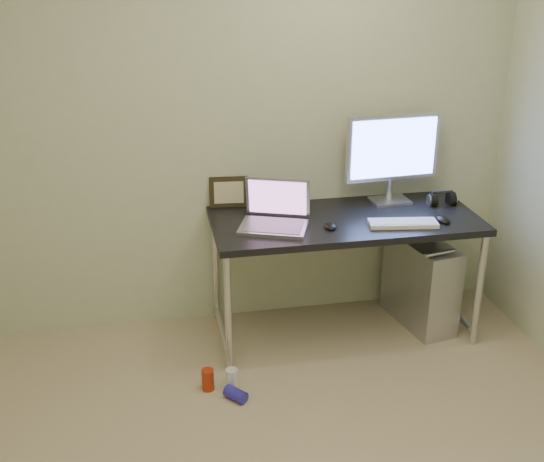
{
  "coord_description": "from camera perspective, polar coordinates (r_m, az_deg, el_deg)",
  "views": [
    {
      "loc": [
        -0.46,
        -2.1,
        2.2
      ],
      "look_at": [
        0.15,
        1.06,
        0.85
      ],
      "focal_mm": 45.0,
      "sensor_mm": 36.0,
      "label": 1
    }
  ],
  "objects": [
    {
      "name": "can_red",
      "position": [
        3.74,
        -5.39,
        -12.28
      ],
      "size": [
        0.09,
        0.09,
        0.12
      ],
      "primitive_type": "cylinder",
      "rotation": [
        0.0,
        0.0,
        0.36
      ],
      "color": "#AF2F11",
      "rests_on": "ground"
    },
    {
      "name": "desk",
      "position": [
        3.99,
        6.11,
        0.03
      ],
      "size": [
        1.54,
        0.68,
        0.75
      ],
      "color": "black",
      "rests_on": "ground"
    },
    {
      "name": "can_white",
      "position": [
        3.73,
        -3.38,
        -12.27
      ],
      "size": [
        0.09,
        0.09,
        0.12
      ],
      "primitive_type": "cylinder",
      "rotation": [
        0.0,
        0.0,
        -0.41
      ],
      "color": "white",
      "rests_on": "ground"
    },
    {
      "name": "picture_frame",
      "position": [
        4.09,
        -3.66,
        3.28
      ],
      "size": [
        0.24,
        0.09,
        0.19
      ],
      "primitive_type": "cube",
      "rotation": [
        -0.21,
        0.0,
        -0.1
      ],
      "color": "black",
      "rests_on": "desk"
    },
    {
      "name": "laptop",
      "position": [
        3.81,
        0.26,
        1.31
      ],
      "size": [
        0.45,
        0.41,
        0.25
      ],
      "rotation": [
        0.0,
        0.0,
        -0.36
      ],
      "color": "silver",
      "rests_on": "desk"
    },
    {
      "name": "monitor",
      "position": [
        4.15,
        10.06,
        6.56
      ],
      "size": [
        0.58,
        0.18,
        0.54
      ],
      "rotation": [
        0.0,
        0.0,
        0.07
      ],
      "color": "silver",
      "rests_on": "desk"
    },
    {
      "name": "wall_back",
      "position": [
        3.99,
        -4.08,
        8.91
      ],
      "size": [
        3.5,
        0.02,
        2.5
      ],
      "primitive_type": "cube",
      "color": "beige",
      "rests_on": "ground"
    },
    {
      "name": "headphones",
      "position": [
        4.26,
        14.01,
        2.55
      ],
      "size": [
        0.16,
        0.1,
        0.11
      ],
      "rotation": [
        0.0,
        0.0,
        -0.06
      ],
      "color": "black",
      "rests_on": "desk"
    },
    {
      "name": "webcam",
      "position": [
        4.05,
        0.23,
        3.05
      ],
      "size": [
        0.04,
        0.03,
        0.11
      ],
      "rotation": [
        0.0,
        0.0,
        0.1
      ],
      "color": "silver",
      "rests_on": "desk"
    },
    {
      "name": "keyboard",
      "position": [
        3.89,
        10.9,
        0.64
      ],
      "size": [
        0.4,
        0.18,
        0.02
      ],
      "primitive_type": "cube",
      "rotation": [
        0.0,
        0.0,
        -0.15
      ],
      "color": "white",
      "rests_on": "desk"
    },
    {
      "name": "tower_computer",
      "position": [
        4.33,
        12.31,
        -4.19
      ],
      "size": [
        0.33,
        0.57,
        0.59
      ],
      "rotation": [
        0.0,
        0.0,
        0.2
      ],
      "color": "#ADADB2",
      "rests_on": "ground"
    },
    {
      "name": "cable_a",
      "position": [
        4.49,
        10.53,
        -1.32
      ],
      "size": [
        0.01,
        0.16,
        0.69
      ],
      "primitive_type": "cylinder",
      "rotation": [
        0.21,
        0.0,
        0.0
      ],
      "color": "black",
      "rests_on": "ground"
    },
    {
      "name": "cable_b",
      "position": [
        4.51,
        11.67,
        -1.56
      ],
      "size": [
        0.02,
        0.11,
        0.71
      ],
      "primitive_type": "cylinder",
      "rotation": [
        0.14,
        0.0,
        0.09
      ],
      "color": "black",
      "rests_on": "ground"
    },
    {
      "name": "can_blue",
      "position": [
        3.67,
        -3.05,
        -13.48
      ],
      "size": [
        0.13,
        0.14,
        0.07
      ],
      "primitive_type": "cylinder",
      "rotation": [
        1.57,
        0.0,
        0.71
      ],
      "color": "#2B26B7",
      "rests_on": "ground"
    },
    {
      "name": "mouse_right",
      "position": [
        3.99,
        14.11,
        1.03
      ],
      "size": [
        0.08,
        0.12,
        0.04
      ],
      "primitive_type": "ellipsoid",
      "rotation": [
        0.0,
        0.0,
        0.13
      ],
      "color": "black",
      "rests_on": "desk"
    },
    {
      "name": "mouse_left",
      "position": [
        3.8,
        4.9,
        0.51
      ],
      "size": [
        0.07,
        0.11,
        0.04
      ],
      "primitive_type": "ellipsoid",
      "rotation": [
        0.0,
        0.0,
        -0.07
      ],
      "color": "black",
      "rests_on": "desk"
    }
  ]
}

